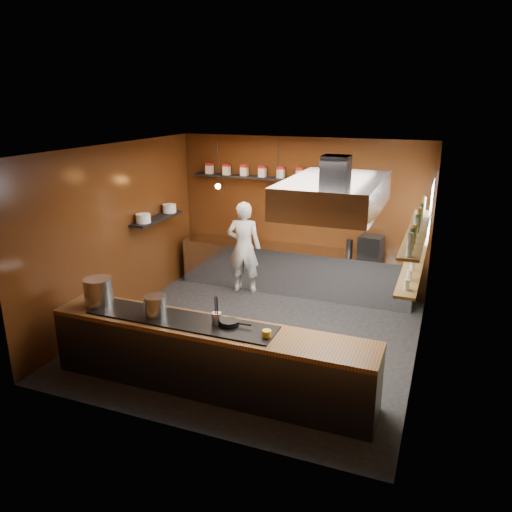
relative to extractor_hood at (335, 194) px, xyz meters
The scene contains 26 objects.
floor 2.85m from the extractor_hood, 162.90° to the left, with size 5.00×5.00×0.00m, color black.
back_wall 3.33m from the extractor_hood, 114.15° to the left, with size 5.00×5.00×0.00m, color #3C1E0A.
left_wall 3.95m from the extractor_hood, behind, with size 5.00×5.00×0.00m, color #3C1E0A.
right_wall 1.62m from the extractor_hood, 18.43° to the left, with size 5.00×5.00×0.00m, color #4C462B.
ceiling 1.45m from the extractor_hood, 162.90° to the left, with size 5.00×5.00×0.00m, color silver.
window_pane 2.47m from the extractor_hood, 61.29° to the left, with size 1.00×1.00×0.00m, color white.
prep_counter 3.54m from the extractor_hood, 116.83° to the left, with size 4.60×0.65×0.90m, color silver.
pass_counter 2.70m from the extractor_hood, 137.38° to the right, with size 4.40×0.72×0.94m.
tin_shelf 3.54m from the extractor_hood, 128.56° to the left, with size 2.60×0.26×0.04m, color black.
plate_shelf 4.02m from the extractor_hood, 158.96° to the left, with size 0.30×1.40×0.04m, color black.
bottle_shelf_upper 1.38m from the extractor_hood, 33.94° to the left, with size 0.26×2.80×0.04m, color olive.
bottle_shelf_lower 1.64m from the extractor_hood, 33.94° to the left, with size 0.26×2.80×0.04m, color olive.
extractor_hood is the anchor object (origin of this frame).
pendant_left 3.44m from the extractor_hood, 142.13° to the left, with size 0.10×0.10×0.95m.
pendant_right 2.60m from the extractor_hood, 125.54° to the left, with size 0.10×0.10×0.95m.
storage_tins 3.44m from the extractor_hood, 126.60° to the left, with size 2.43×0.13×0.22m.
plate_stacks 3.99m from the extractor_hood, 158.96° to the left, with size 0.26×1.16×0.16m.
bottles 1.33m from the extractor_hood, 33.94° to the left, with size 0.06×2.66×0.24m.
wine_glasses 1.59m from the extractor_hood, 33.94° to the left, with size 0.07×2.37×0.13m.
stockpot_large 3.51m from the extractor_hood, 158.49° to the right, with size 0.39×0.39×0.38m, color silver.
stockpot_small 2.79m from the extractor_hood, 149.17° to the right, with size 0.30×0.30×0.28m, color #B2B4B9.
utensil_crock 2.24m from the extractor_hood, 134.95° to the right, with size 0.13×0.13×0.16m, color silver.
frying_pan 2.17m from the extractor_hood, 131.91° to the right, with size 0.42×0.25×0.06m.
butter_jar 2.04m from the extractor_hood, 110.71° to the right, with size 0.11×0.11×0.10m, color yellow.
espresso_machine 2.88m from the extractor_hood, 85.99° to the left, with size 0.41×0.39×0.41m, color black.
chef 3.53m from the extractor_hood, 135.05° to the left, with size 0.66×0.44×1.82m, color white.
Camera 1 is at (2.69, -6.80, 3.71)m, focal length 35.00 mm.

